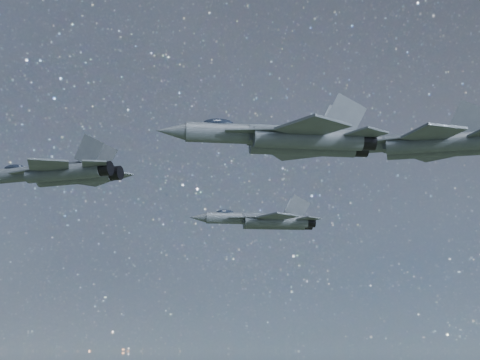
{
  "coord_description": "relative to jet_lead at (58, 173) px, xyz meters",
  "views": [
    {
      "loc": [
        7.93,
        -71.73,
        136.44
      ],
      "look_at": [
        1.63,
        1.79,
        153.68
      ],
      "focal_mm": 55.0,
      "sensor_mm": 36.0,
      "label": 1
    }
  ],
  "objects": [
    {
      "name": "jet_left",
      "position": [
        22.36,
        16.35,
        -2.85
      ],
      "size": [
        17.19,
        11.83,
        4.31
      ],
      "rotation": [
        0.0,
        0.0,
        0.19
      ],
      "color": "#3A4148"
    },
    {
      "name": "jet_lead",
      "position": [
        0.0,
        0.0,
        0.0
      ],
      "size": [
        19.53,
        13.27,
        4.91
      ],
      "rotation": [
        0.0,
        0.0,
        -0.26
      ],
      "color": "#3A4148"
    },
    {
      "name": "jet_right",
      "position": [
        26.28,
        -27.93,
        -4.79
      ],
      "size": [
        16.19,
        11.08,
        4.06
      ],
      "rotation": [
        0.0,
        0.0,
        0.22
      ],
      "color": "#3A4148"
    },
    {
      "name": "jet_slot",
      "position": [
        38.94,
        -6.04,
        0.73
      ],
      "size": [
        19.95,
        13.88,
        5.02
      ],
      "rotation": [
        0.0,
        0.0,
        -0.14
      ],
      "color": "#3A4148"
    }
  ]
}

